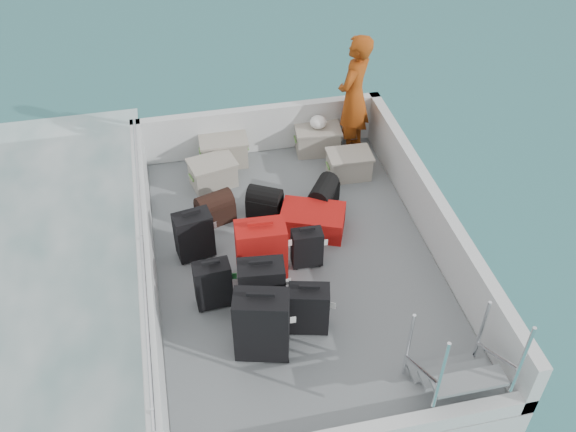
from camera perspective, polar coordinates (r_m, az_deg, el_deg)
name	(u,v)px	position (r m, az deg, el deg)	size (l,w,h in m)	color
ground	(295,296)	(8.22, 0.65, -7.10)	(160.00, 160.00, 0.00)	#195358
ferry_hull	(295,279)	(8.00, 0.66, -5.67)	(3.60, 5.00, 0.60)	silver
deck	(296,262)	(7.78, 0.68, -4.10)	(3.30, 4.70, 0.02)	slate
deck_fittings	(332,253)	(7.36, 3.89, -3.31)	(3.60, 5.00, 0.90)	silver
suitcase_1	(213,285)	(7.14, -6.68, -6.10)	(0.40, 0.23, 0.60)	black
suitcase_2	(194,236)	(7.72, -8.35, -1.74)	(0.44, 0.26, 0.63)	black
suitcase_3	(262,326)	(6.57, -2.35, -9.73)	(0.55, 0.32, 0.83)	black
suitcase_4	(262,289)	(6.96, -2.36, -6.54)	(0.50, 0.29, 0.73)	black
suitcase_5	(261,252)	(7.33, -2.39, -3.24)	(0.57, 0.34, 0.78)	#B1140D
suitcase_6	(309,309)	(6.86, 1.84, -8.30)	(0.43, 0.25, 0.60)	black
suitcase_7	(307,248)	(7.57, 1.69, -2.88)	(0.36, 0.21, 0.51)	black
suitcase_8	(313,220)	(8.09, 2.19, -0.40)	(0.52, 0.79, 0.31)	#B1140D
duffel_0	(215,210)	(8.28, -6.49, 0.52)	(0.46, 0.30, 0.32)	black
duffel_1	(265,204)	(8.32, -2.08, 1.06)	(0.43, 0.30, 0.32)	black
duffel_2	(323,197)	(8.44, 3.16, 1.65)	(0.48, 0.30, 0.32)	black
crate_0	(213,174)	(8.86, -6.68, 3.74)	(0.58, 0.40, 0.35)	#A2998D
crate_1	(224,151)	(9.25, -5.72, 5.77)	(0.64, 0.44, 0.39)	#A2998D
crate_2	(317,140)	(9.46, 2.63, 6.77)	(0.62, 0.43, 0.37)	#A2998D
crate_3	(349,165)	(9.00, 5.44, 4.50)	(0.57, 0.39, 0.34)	#A2998D
yellow_bag	(313,145)	(9.49, 2.28, 6.35)	(0.28, 0.26, 0.22)	yellow
white_bag	(318,124)	(9.31, 2.69, 8.18)	(0.24, 0.24, 0.18)	white
passenger	(354,96)	(9.13, 5.86, 10.54)	(0.67, 0.43, 1.81)	#CF5313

